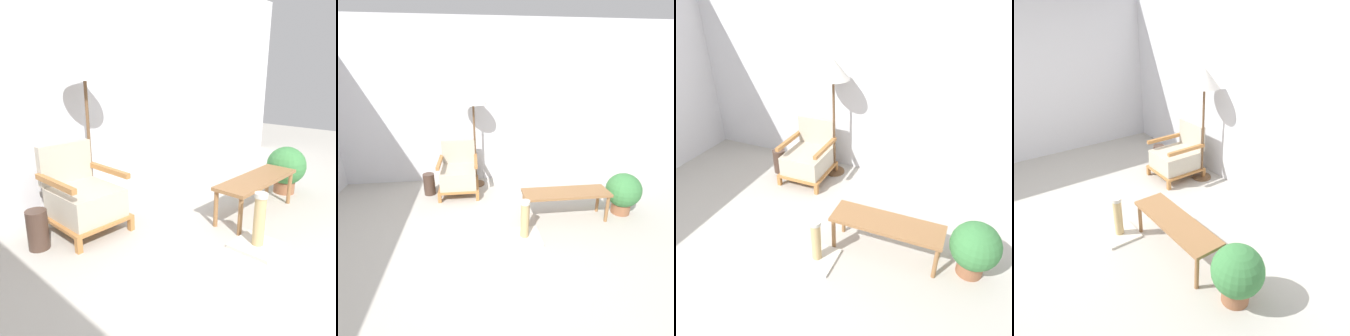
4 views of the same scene
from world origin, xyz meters
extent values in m
plane|color=#B7B2A8|center=(0.00, 0.00, 0.00)|extent=(14.00, 14.00, 0.00)
cube|color=silver|center=(0.00, 2.43, 1.35)|extent=(8.00, 0.06, 2.70)
cube|color=#B2753D|center=(-0.83, 1.51, 0.06)|extent=(0.05, 0.05, 0.13)
cube|color=#B2753D|center=(-0.25, 1.51, 0.06)|extent=(0.05, 0.05, 0.13)
cube|color=#B2753D|center=(-0.83, 2.16, 0.06)|extent=(0.05, 0.05, 0.13)
cube|color=#B2753D|center=(-0.25, 2.16, 0.06)|extent=(0.05, 0.05, 0.13)
cube|color=#B2753D|center=(-0.54, 1.83, 0.14)|extent=(0.63, 0.69, 0.03)
cube|color=#BCB29E|center=(-0.54, 1.81, 0.29)|extent=(0.55, 0.59, 0.27)
cube|color=#BCB29E|center=(-0.54, 2.14, 0.62)|extent=(0.55, 0.08, 0.39)
cube|color=#B2753D|center=(-0.83, 1.83, 0.54)|extent=(0.05, 0.63, 0.05)
cube|color=#B2753D|center=(-0.26, 1.83, 0.54)|extent=(0.05, 0.63, 0.05)
cylinder|color=brown|center=(-0.26, 2.13, 0.01)|extent=(0.29, 0.29, 0.03)
cylinder|color=brown|center=(-0.26, 2.13, 0.71)|extent=(0.03, 0.03, 1.37)
cone|color=silver|center=(-0.26, 2.13, 1.53)|extent=(0.44, 0.44, 0.27)
cube|color=olive|center=(0.91, 0.83, 0.39)|extent=(1.15, 0.35, 0.04)
cylinder|color=olive|center=(0.38, 0.69, 0.19)|extent=(0.04, 0.04, 0.38)
cylinder|color=olive|center=(1.44, 0.69, 0.19)|extent=(0.04, 0.04, 0.38)
cylinder|color=olive|center=(0.38, 0.97, 0.19)|extent=(0.04, 0.04, 0.38)
cylinder|color=olive|center=(1.44, 0.97, 0.19)|extent=(0.04, 0.04, 0.38)
cylinder|color=#473328|center=(-1.02, 1.83, 0.18)|extent=(0.18, 0.18, 0.35)
cylinder|color=#935B3D|center=(1.76, 0.89, 0.08)|extent=(0.25, 0.25, 0.15)
sphere|color=#3D7F42|center=(1.76, 0.89, 0.35)|extent=(0.48, 0.48, 0.48)
cube|color=beige|center=(0.29, 0.46, 0.01)|extent=(0.39, 0.39, 0.03)
cylinder|color=tan|center=(0.29, 0.46, 0.25)|extent=(0.10, 0.10, 0.43)
cylinder|color=beige|center=(0.29, 0.46, 0.48)|extent=(0.11, 0.11, 0.04)
camera|label=1|loc=(-2.11, -0.73, 1.47)|focal=35.00mm
camera|label=2|loc=(-0.26, -2.17, 1.93)|focal=28.00mm
camera|label=3|loc=(1.50, -1.69, 2.56)|focal=35.00mm
camera|label=4|loc=(3.21, -0.75, 2.42)|focal=35.00mm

